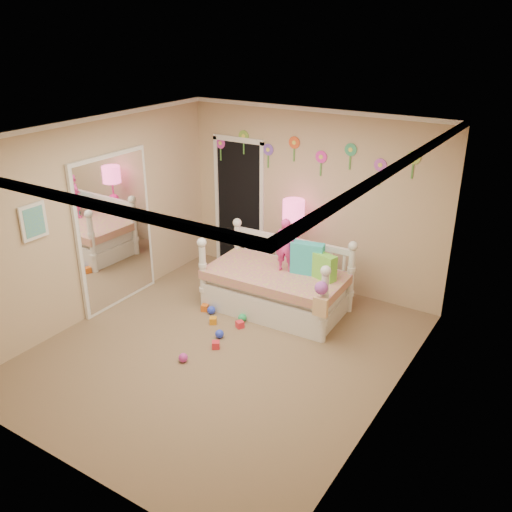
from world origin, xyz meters
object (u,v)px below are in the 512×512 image
Objects in this scene: daybed at (276,275)px; nightstand at (292,266)px; table_lamp at (293,216)px; child at (285,245)px.

daybed is 2.84× the size of nightstand.
table_lamp is at bearing 88.61° from nightstand.
child is at bearing -69.95° from table_lamp.
nightstand is at bearing -90.00° from table_lamp.
nightstand is at bearing 99.69° from daybed.
child is 0.70m from table_lamp.
daybed is at bearing -79.44° from nightstand.
child is at bearing -71.34° from nightstand.
nightstand is at bearing -84.26° from child.
child reaches higher than daybed.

